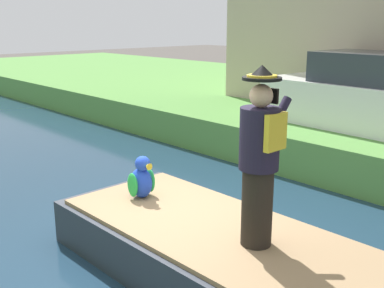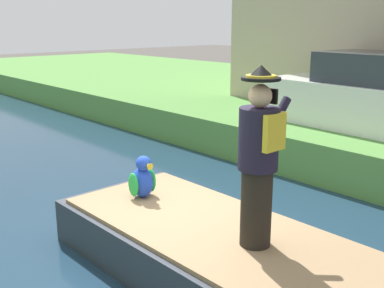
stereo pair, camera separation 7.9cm
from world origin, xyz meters
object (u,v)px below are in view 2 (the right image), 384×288
(parked_car_white, at_px, (370,97))
(boat, at_px, (216,252))
(person_pirate, at_px, (259,159))
(parrot_plush, at_px, (142,179))

(parked_car_white, bearing_deg, boat, -168.53)
(person_pirate, xyz_separation_m, parked_car_white, (5.36, 1.66, -0.14))
(parrot_plush, xyz_separation_m, parked_car_white, (5.43, -0.23, 0.54))
(boat, height_order, parked_car_white, parked_car_white)
(parrot_plush, distance_m, parked_car_white, 5.47)
(boat, distance_m, parrot_plush, 1.43)
(parrot_plush, bearing_deg, boat, -87.90)
(parrot_plush, bearing_deg, person_pirate, -87.84)
(boat, relative_size, parrot_plush, 7.40)
(parked_car_white, bearing_deg, parrot_plush, 177.61)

